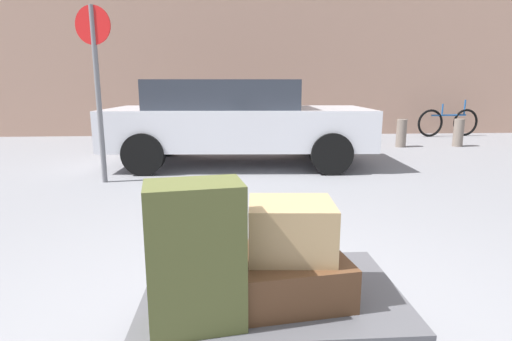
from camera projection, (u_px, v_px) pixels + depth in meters
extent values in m
cube|color=#4C4C51|center=(272.00, 298.00, 2.01)|extent=(1.25, 0.84, 0.10)
cylinder|color=black|center=(339.00, 297.00, 2.35)|extent=(0.24, 0.06, 0.24)
cylinder|color=black|center=(192.00, 302.00, 2.30)|extent=(0.24, 0.06, 0.24)
cube|color=#51331E|center=(290.00, 275.00, 1.93)|extent=(0.56, 0.54, 0.21)
cube|color=#4C5128|center=(196.00, 256.00, 1.65)|extent=(0.42, 0.30, 0.62)
cube|color=#9E7F56|center=(291.00, 229.00, 1.88)|extent=(0.41, 0.35, 0.26)
cube|color=silver|center=(239.00, 127.00, 6.86)|extent=(4.39, 2.02, 0.64)
cube|color=#2D333D|center=(224.00, 94.00, 6.74)|extent=(2.49, 1.71, 0.46)
cylinder|color=black|center=(314.00, 139.00, 7.77)|extent=(0.65, 0.25, 0.64)
cylinder|color=black|center=(331.00, 154.00, 6.11)|extent=(0.65, 0.25, 0.64)
cylinder|color=black|center=(167.00, 139.00, 7.74)|extent=(0.65, 0.25, 0.64)
cylinder|color=black|center=(144.00, 154.00, 6.07)|extent=(0.65, 0.25, 0.64)
torus|color=black|center=(430.00, 123.00, 10.64)|extent=(0.72, 0.14, 0.72)
torus|color=black|center=(465.00, 122.00, 10.82)|extent=(0.72, 0.14, 0.72)
cylinder|color=#194C8C|center=(449.00, 115.00, 10.68)|extent=(1.00, 0.16, 0.04)
cylinder|color=#194C8C|center=(442.00, 110.00, 10.62)|extent=(0.04, 0.04, 0.30)
cylinder|color=#194C8C|center=(465.00, 107.00, 10.72)|extent=(0.04, 0.04, 0.40)
cylinder|color=#72665B|center=(341.00, 134.00, 8.78)|extent=(0.21, 0.21, 0.61)
cylinder|color=#72665B|center=(401.00, 133.00, 8.87)|extent=(0.21, 0.21, 0.61)
cylinder|color=#72665B|center=(458.00, 133.00, 8.95)|extent=(0.21, 0.21, 0.61)
cylinder|color=slate|center=(98.00, 97.00, 5.44)|extent=(0.07, 0.07, 2.35)
cylinder|color=red|center=(93.00, 25.00, 5.25)|extent=(0.49, 0.14, 0.50)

